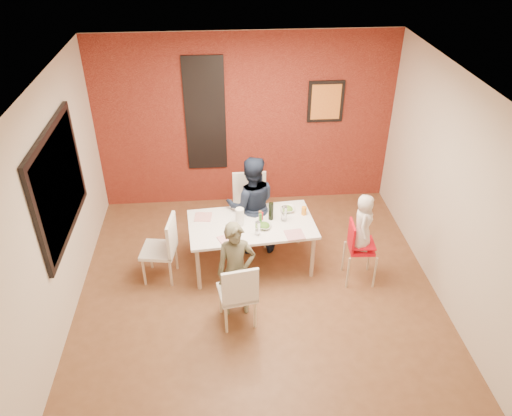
{
  "coord_description": "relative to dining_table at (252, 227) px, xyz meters",
  "views": [
    {
      "loc": [
        -0.41,
        -4.79,
        4.33
      ],
      "look_at": [
        0.0,
        0.3,
        1.05
      ],
      "focal_mm": 35.0,
      "sensor_mm": 36.0,
      "label": 1
    }
  ],
  "objects": [
    {
      "name": "brick_accent_wall",
      "position": [
        0.04,
        1.71,
        0.74
      ],
      "size": [
        4.5,
        0.02,
        2.7
      ],
      "primitive_type": "cube",
      "color": "maroon",
      "rests_on": "ground"
    },
    {
      "name": "art_print_canvas",
      "position": [
        1.24,
        1.67,
        1.04
      ],
      "size": [
        0.44,
        0.01,
        0.54
      ],
      "primitive_type": "cube",
      "color": "orange",
      "rests_on": "wall_back"
    },
    {
      "name": "salad_bowl_a",
      "position": [
        0.15,
        -0.11,
        0.08
      ],
      "size": [
        0.25,
        0.25,
        0.05
      ],
      "primitive_type": "imported",
      "rotation": [
        0.0,
        0.0,
        -0.38
      ],
      "color": "silver",
      "rests_on": "dining_table"
    },
    {
      "name": "plate_near_right",
      "position": [
        0.52,
        -0.31,
        0.07
      ],
      "size": [
        0.25,
        0.25,
        0.01
      ],
      "primitive_type": "cube",
      "rotation": [
        0.0,
        0.0,
        0.13
      ],
      "color": "silver",
      "rests_on": "dining_table"
    },
    {
      "name": "chair_near",
      "position": [
        -0.23,
        -1.1,
        -0.12
      ],
      "size": [
        0.48,
        0.48,
        0.89
      ],
      "rotation": [
        0.0,
        0.0,
        3.31
      ],
      "color": "white",
      "rests_on": "ground"
    },
    {
      "name": "picture_window_pane",
      "position": [
        -2.17,
        -0.32,
        0.94
      ],
      "size": [
        0.02,
        1.55,
        1.15
      ],
      "primitive_type": "cube",
      "color": "black",
      "rests_on": "wall_left"
    },
    {
      "name": "wall_back",
      "position": [
        0.04,
        1.73,
        0.74
      ],
      "size": [
        4.5,
        0.02,
        2.7
      ],
      "primitive_type": "cube",
      "color": "beige",
      "rests_on": "ground"
    },
    {
      "name": "wine_bottle",
      "position": [
        0.26,
        0.07,
        0.18
      ],
      "size": [
        0.07,
        0.07,
        0.25
      ],
      "primitive_type": "cylinder",
      "color": "black",
      "rests_on": "dining_table"
    },
    {
      "name": "picture_window_frame",
      "position": [
        -2.18,
        -0.32,
        0.94
      ],
      "size": [
        0.05,
        1.7,
        1.3
      ],
      "primitive_type": "cube",
      "color": "black",
      "rests_on": "wall_left"
    },
    {
      "name": "child_far",
      "position": [
        0.03,
        0.38,
        0.1
      ],
      "size": [
        0.7,
        0.55,
        1.43
      ],
      "primitive_type": "imported",
      "rotation": [
        0.0,
        0.0,
        3.15
      ],
      "color": "black",
      "rests_on": "ground"
    },
    {
      "name": "child_near",
      "position": [
        -0.24,
        -0.87,
        0.01
      ],
      "size": [
        0.48,
        0.34,
        1.25
      ],
      "primitive_type": "imported",
      "rotation": [
        0.0,
        0.0,
        0.1
      ],
      "color": "brown",
      "rests_on": "ground"
    },
    {
      "name": "plate_far_mid",
      "position": [
        -0.02,
        0.39,
        0.07
      ],
      "size": [
        0.26,
        0.26,
        0.01
      ],
      "primitive_type": "cube",
      "rotation": [
        0.0,
        0.0,
        -0.43
      ],
      "color": "white",
      "rests_on": "dining_table"
    },
    {
      "name": "plate_far_left",
      "position": [
        -0.63,
        0.19,
        0.07
      ],
      "size": [
        0.24,
        0.24,
        0.01
      ],
      "primitive_type": "cube",
      "rotation": [
        0.0,
        0.0,
        -0.1
      ],
      "color": "white",
      "rests_on": "dining_table"
    },
    {
      "name": "art_print_frame",
      "position": [
        1.24,
        1.69,
        1.04
      ],
      "size": [
        0.54,
        0.03,
        0.64
      ],
      "primitive_type": "cube",
      "color": "black",
      "rests_on": "wall_back"
    },
    {
      "name": "toddler",
      "position": [
        1.34,
        -0.41,
        0.28
      ],
      "size": [
        0.34,
        0.42,
        0.75
      ],
      "primitive_type": "imported",
      "rotation": [
        0.0,
        0.0,
        1.27
      ],
      "color": "beige",
      "rests_on": "high_chair"
    },
    {
      "name": "glassblock_strip",
      "position": [
        -0.56,
        1.69,
        0.89
      ],
      "size": [
        0.55,
        0.03,
        1.7
      ],
      "primitive_type": "cube",
      "color": "silver",
      "rests_on": "wall_back"
    },
    {
      "name": "wine_glass_b",
      "position": [
        0.42,
        0.02,
        0.17
      ],
      "size": [
        0.08,
        0.08,
        0.22
      ],
      "primitive_type": "cylinder",
      "color": "silver",
      "rests_on": "dining_table"
    },
    {
      "name": "wall_front",
      "position": [
        0.04,
        -2.77,
        0.74
      ],
      "size": [
        4.5,
        0.02,
        2.7
      ],
      "primitive_type": "cube",
      "color": "beige",
      "rests_on": "ground"
    },
    {
      "name": "condiment_brown",
      "position": [
        0.12,
        0.04,
        0.14
      ],
      "size": [
        0.04,
        0.04,
        0.15
      ],
      "primitive_type": "cylinder",
      "color": "brown",
      "rests_on": "dining_table"
    },
    {
      "name": "ceiling",
      "position": [
        0.04,
        -0.52,
        2.09
      ],
      "size": [
        4.5,
        4.5,
        0.02
      ],
      "primitive_type": "cube",
      "color": "silver",
      "rests_on": "wall_back"
    },
    {
      "name": "sippy_cup",
      "position": [
        0.71,
        0.15,
        0.12
      ],
      "size": [
        0.07,
        0.07,
        0.12
      ],
      "primitive_type": "cylinder",
      "color": "orange",
      "rests_on": "dining_table"
    },
    {
      "name": "wall_right",
      "position": [
        2.29,
        -0.52,
        0.74
      ],
      "size": [
        0.02,
        4.5,
        2.7
      ],
      "primitive_type": "cube",
      "color": "beige",
      "rests_on": "ground"
    },
    {
      "name": "wall_left",
      "position": [
        -2.21,
        -0.52,
        0.74
      ],
      "size": [
        0.02,
        4.5,
        2.7
      ],
      "primitive_type": "cube",
      "color": "beige",
      "rests_on": "ground"
    },
    {
      "name": "wine_glass_a",
      "position": [
        0.06,
        -0.26,
        0.16
      ],
      "size": [
        0.07,
        0.07,
        0.19
      ],
      "primitive_type": "cylinder",
      "color": "white",
      "rests_on": "dining_table"
    },
    {
      "name": "chair_far",
      "position": [
        0.03,
        0.63,
        -0.05
      ],
      "size": [
        0.47,
        0.47,
        1.01
      ],
      "rotation": [
        0.0,
        0.0,
        0.01
      ],
      "color": "silver",
      "rests_on": "ground"
    },
    {
      "name": "salad_bowl_b",
      "position": [
        0.5,
        0.25,
        0.08
      ],
      "size": [
        0.2,
        0.2,
        0.05
      ],
      "primitive_type": "imported",
      "rotation": [
        0.0,
        0.0,
        -0.03
      ],
      "color": "white",
      "rests_on": "dining_table"
    },
    {
      "name": "plate_near_left",
      "position": [
        -0.33,
        -0.33,
        0.07
      ],
      "size": [
        0.26,
        0.26,
        0.01
      ],
      "primitive_type": "cube",
      "rotation": [
        0.0,
        0.0,
        0.38
      ],
      "color": "white",
      "rests_on": "dining_table"
    },
    {
      "name": "glassblock_surround",
      "position": [
        -0.56,
        1.69,
        0.89
      ],
      "size": [
        0.6,
        0.03,
        1.76
      ],
      "primitive_type": "cube",
      "color": "black",
      "rests_on": "wall_back"
    },
    {
      "name": "high_chair",
      "position": [
        1.32,
        -0.41,
        -0.09
      ],
      "size": [
        0.39,
        0.39,
        0.87
      ],
      "rotation": [
        0.0,
        0.0,
        1.5
      ],
      "color": "red",
      "rests_on": "ground"
    },
    {
      "name": "condiment_green",
      "position": [
        0.11,
        -0.02,
        0.13
      ],
      "size": [
        0.04,
        0.04,
        0.15
      ],
      "primitive_type": "cylinder",
      "color": "#2F7527",
      "rests_on": "dining_table"
    },
    {
      "name": "chair_left",
      "position": [
        -1.13,
        -0.17,
        -0.11
      ],
      "size": [
        0.48,
        0.48,
        0.91
      ],
      "rotation": [
        0.0,
        0.0,
        4.56
      ],
      "color": "white",
      "rests_on": "ground"
    },
    {
      "name": "paper_towel_roll",
      "position": [
        -0.15,
        -0.02,
        0.18
      ],
      "size": [
        0.11,
        0.11,
        0.24
      ],
      "primitive_type": "cylinder",
      "color": "white",
      "rests_on": "dining_table"
    },
    {
      "name": "ground",
      "position": [
        0.04,
        -0.52,
        -0.61
      ],
      "size": [
        4.5,
        4.5,
        0.0
      ],
      "primitive_type": "plane",
      "color": "brown",
      "rests_on": "ground"
    },
    {
      "name": "condiment_red",
      "position": [
        0.14,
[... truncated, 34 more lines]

